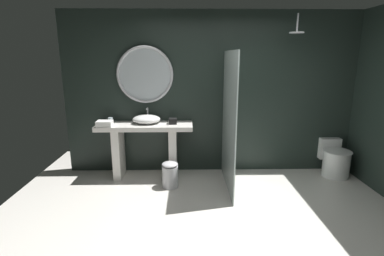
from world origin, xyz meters
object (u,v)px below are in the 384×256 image
at_px(tumbler_cup, 110,121).
at_px(tissue_box, 173,121).
at_px(waste_bin, 170,174).
at_px(round_wall_mirror, 145,75).
at_px(folded_hand_towel, 105,124).
at_px(rain_shower_head, 297,31).
at_px(toilet, 334,159).
at_px(vessel_sink, 147,119).

bearing_deg(tumbler_cup, tissue_box, -2.92).
bearing_deg(tumbler_cup, waste_bin, -25.84).
xyz_separation_m(round_wall_mirror, folded_hand_towel, (-0.58, -0.37, -0.70)).
distance_m(tissue_box, rain_shower_head, 2.25).
bearing_deg(waste_bin, folded_hand_towel, 165.18).
relative_size(tissue_box, round_wall_mirror, 0.14).
bearing_deg(tumbler_cup, toilet, -0.70).
bearing_deg(tissue_box, tumbler_cup, 177.08).
distance_m(rain_shower_head, folded_hand_towel, 3.14).
bearing_deg(folded_hand_towel, rain_shower_head, 1.93).
relative_size(tissue_box, toilet, 0.20).
xyz_separation_m(vessel_sink, toilet, (3.04, -0.02, -0.68)).
distance_m(tumbler_cup, tissue_box, 0.99).
relative_size(tumbler_cup, round_wall_mirror, 0.10).
distance_m(round_wall_mirror, waste_bin, 1.61).
bearing_deg(tumbler_cup, vessel_sink, -2.01).
height_order(vessel_sink, rain_shower_head, rain_shower_head).
height_order(toilet, waste_bin, toilet).
bearing_deg(tissue_box, waste_bin, -94.87).
distance_m(tumbler_cup, rain_shower_head, 3.10).
relative_size(tissue_box, folded_hand_towel, 0.55).
height_order(vessel_sink, tumbler_cup, vessel_sink).
height_order(vessel_sink, folded_hand_towel, vessel_sink).
bearing_deg(vessel_sink, toilet, -0.46).
bearing_deg(folded_hand_towel, round_wall_mirror, 32.19).
xyz_separation_m(tissue_box, toilet, (2.63, 0.01, -0.65)).
height_order(tumbler_cup, rain_shower_head, rain_shower_head).
distance_m(tumbler_cup, waste_bin, 1.28).
xyz_separation_m(vessel_sink, tumbler_cup, (-0.57, 0.02, -0.02)).
bearing_deg(folded_hand_towel, toilet, 2.43).
distance_m(vessel_sink, tumbler_cup, 0.57).
height_order(tissue_box, folded_hand_towel, tissue_box).
relative_size(round_wall_mirror, waste_bin, 2.29).
relative_size(tumbler_cup, folded_hand_towel, 0.40).
bearing_deg(round_wall_mirror, tissue_box, -26.45).
distance_m(vessel_sink, waste_bin, 0.94).
bearing_deg(vessel_sink, tissue_box, -4.18).
distance_m(tumbler_cup, toilet, 3.67).
bearing_deg(tumbler_cup, round_wall_mirror, 17.15).
height_order(tumbler_cup, toilet, tumbler_cup).
bearing_deg(waste_bin, toilet, 8.89).
bearing_deg(rain_shower_head, tissue_box, 178.33).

